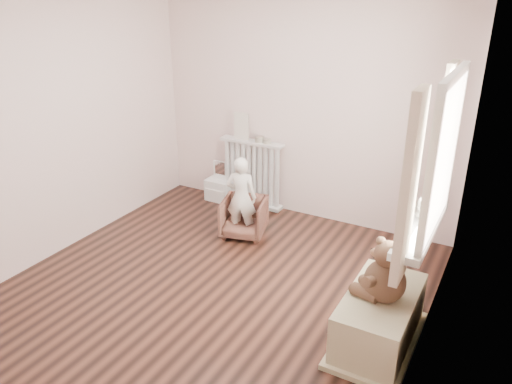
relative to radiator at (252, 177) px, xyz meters
The scene contains 19 objects.
floor 1.82m from the radiator, 70.68° to the right, with size 3.60×3.60×0.01m, color black.
back_wall 1.09m from the radiator, 11.51° to the left, with size 3.60×0.02×2.60m, color white.
front_wall 3.64m from the radiator, 80.39° to the right, with size 3.60×0.02×2.60m, color white.
left_wall 2.26m from the radiator, 125.78° to the right, with size 0.02×3.60×2.60m, color white.
right_wall 3.06m from the radiator, 35.12° to the right, with size 0.02×3.60×2.60m, color white.
window 2.92m from the radiator, 30.43° to the right, with size 0.03×0.90×1.10m, color white.
window_sill 2.69m from the radiator, 31.42° to the right, with size 0.22×1.10×0.06m, color silver.
curtain_left 3.13m from the radiator, 41.05° to the right, with size 0.06×0.26×1.30m, color beige.
curtain_right 2.58m from the radiator, 19.89° to the right, with size 0.06×0.26×1.30m, color beige.
radiator is the anchor object (origin of this frame).
paper_doll 0.64m from the radiator, behind, with size 0.19×0.02×0.32m, color beige.
tin_a 0.50m from the radiator, ahead, with size 0.11×0.11×0.07m, color #A59E8C.
tin_b 0.53m from the radiator, ahead, with size 0.09×0.09×0.05m, color #A59E8C.
toy_vanity 0.47m from the radiator, behind, with size 0.32×0.23×0.51m, color silver.
armchair 0.79m from the radiator, 67.06° to the right, with size 0.46×0.47×0.43m, color #543025.
child 0.82m from the radiator, 68.42° to the right, with size 0.33×0.22×0.91m, color white.
toy_bench 2.75m from the radiator, 39.75° to the right, with size 0.49×0.93×0.44m, color #C5BE92.
teddy_bear 2.80m from the radiator, 40.29° to the right, with size 0.40×0.31×0.49m, color #3E291B, non-canonical shape.
plush_cat 2.66m from the radiator, 29.64° to the right, with size 0.14×0.23×0.20m, color #6C675C, non-canonical shape.
Camera 1 is at (2.21, -3.27, 2.62)m, focal length 35.00 mm.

